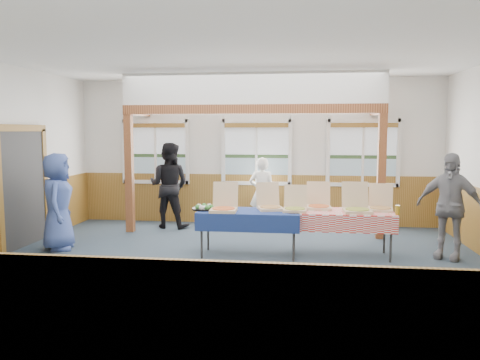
% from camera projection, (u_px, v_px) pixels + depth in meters
% --- Properties ---
extents(floor, '(8.00, 8.00, 0.00)m').
position_uv_depth(floor, '(236.00, 268.00, 7.08)').
color(floor, '#25333D').
rests_on(floor, ground).
extents(ceiling, '(8.00, 8.00, 0.00)m').
position_uv_depth(ceiling, '(235.00, 52.00, 6.75)').
color(ceiling, white).
rests_on(ceiling, wall_back).
extents(wall_back, '(8.00, 0.00, 8.00)m').
position_uv_depth(wall_back, '(257.00, 152.00, 10.37)').
color(wall_back, silver).
rests_on(wall_back, floor).
extents(wall_front, '(8.00, 0.00, 8.00)m').
position_uv_depth(wall_front, '(172.00, 194.00, 3.46)').
color(wall_front, silver).
rests_on(wall_front, floor).
extents(wainscot_back, '(7.98, 0.05, 1.10)m').
position_uv_depth(wainscot_back, '(256.00, 199.00, 10.46)').
color(wainscot_back, brown).
rests_on(wainscot_back, floor).
extents(wainscot_front, '(7.98, 0.05, 1.10)m').
position_uv_depth(wainscot_front, '(175.00, 329.00, 3.60)').
color(wainscot_front, brown).
rests_on(wainscot_front, floor).
extents(cased_opening, '(0.06, 1.30, 2.10)m').
position_uv_depth(cased_opening, '(23.00, 188.00, 8.35)').
color(cased_opening, '#2E2E2E').
rests_on(cased_opening, wall_left).
extents(window_left, '(1.56, 0.10, 1.46)m').
position_uv_depth(window_left, '(156.00, 148.00, 10.61)').
color(window_left, white).
rests_on(window_left, wall_back).
extents(window_mid, '(1.56, 0.10, 1.46)m').
position_uv_depth(window_mid, '(256.00, 149.00, 10.32)').
color(window_mid, white).
rests_on(window_mid, wall_back).
extents(window_right, '(1.56, 0.10, 1.46)m').
position_uv_depth(window_right, '(363.00, 149.00, 10.03)').
color(window_right, white).
rests_on(window_right, wall_back).
extents(post_left, '(0.15, 0.15, 2.40)m').
position_uv_depth(post_left, '(129.00, 174.00, 9.54)').
color(post_left, '#5D2E14').
rests_on(post_left, floor).
extents(post_right, '(0.15, 0.15, 2.40)m').
position_uv_depth(post_right, '(381.00, 177.00, 8.92)').
color(post_right, '#5D2E14').
rests_on(post_right, floor).
extents(cross_beam, '(5.15, 0.18, 0.18)m').
position_uv_depth(cross_beam, '(251.00, 109.00, 9.09)').
color(cross_beam, '#5D2E14').
rests_on(cross_beam, post_left).
extents(table_left, '(1.68, 0.76, 0.76)m').
position_uv_depth(table_left, '(249.00, 214.00, 7.72)').
color(table_left, '#2E2E2E').
rests_on(table_left, floor).
extents(table_right, '(1.83, 1.15, 0.76)m').
position_uv_depth(table_right, '(341.00, 215.00, 7.69)').
color(table_right, '#2E2E2E').
rests_on(table_right, floor).
extents(pizza_box_a, '(0.43, 0.53, 0.46)m').
position_uv_depth(pizza_box_a, '(224.00, 207.00, 7.65)').
color(pizza_box_a, '#C9B086').
rests_on(pizza_box_a, table_left).
extents(pizza_box_b, '(0.52, 0.58, 0.43)m').
position_uv_depth(pizza_box_b, '(270.00, 206.00, 7.82)').
color(pizza_box_b, '#C9B086').
rests_on(pizza_box_b, table_left).
extents(pizza_box_c, '(0.39, 0.47, 0.41)m').
position_uv_depth(pizza_box_c, '(295.00, 207.00, 7.67)').
color(pizza_box_c, '#C9B086').
rests_on(pizza_box_c, table_right).
extents(pizza_box_d, '(0.41, 0.49, 0.44)m').
position_uv_depth(pizza_box_d, '(319.00, 205.00, 7.91)').
color(pizza_box_d, '#C9B086').
rests_on(pizza_box_d, table_right).
extents(pizza_box_e, '(0.45, 0.54, 0.47)m').
position_uv_depth(pizza_box_e, '(357.00, 208.00, 7.57)').
color(pizza_box_e, '#C9B086').
rests_on(pizza_box_e, table_right).
extents(pizza_box_f, '(0.46, 0.53, 0.43)m').
position_uv_depth(pizza_box_f, '(380.00, 206.00, 7.73)').
color(pizza_box_f, '#C9B086').
rests_on(pizza_box_f, table_right).
extents(veggie_tray, '(0.41, 0.41, 0.09)m').
position_uv_depth(veggie_tray, '(204.00, 208.00, 7.80)').
color(veggie_tray, black).
rests_on(veggie_tray, table_left).
extents(drink_glass, '(0.07, 0.07, 0.15)m').
position_uv_depth(drink_glass, '(397.00, 210.00, 7.32)').
color(drink_glass, olive).
rests_on(drink_glass, table_right).
extents(woman_white, '(0.56, 0.37, 1.51)m').
position_uv_depth(woman_white, '(262.00, 192.00, 10.02)').
color(woman_white, white).
rests_on(woman_white, floor).
extents(woman_black, '(0.96, 0.79, 1.82)m').
position_uv_depth(woman_black, '(169.00, 185.00, 9.99)').
color(woman_black, black).
rests_on(woman_black, floor).
extents(man_blue, '(0.77, 0.95, 1.69)m').
position_uv_depth(man_blue, '(58.00, 202.00, 8.11)').
color(man_blue, '#3A4E91').
rests_on(man_blue, floor).
extents(person_grey, '(1.08, 0.87, 1.72)m').
position_uv_depth(person_grey, '(449.00, 206.00, 7.53)').
color(person_grey, gray).
rests_on(person_grey, floor).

